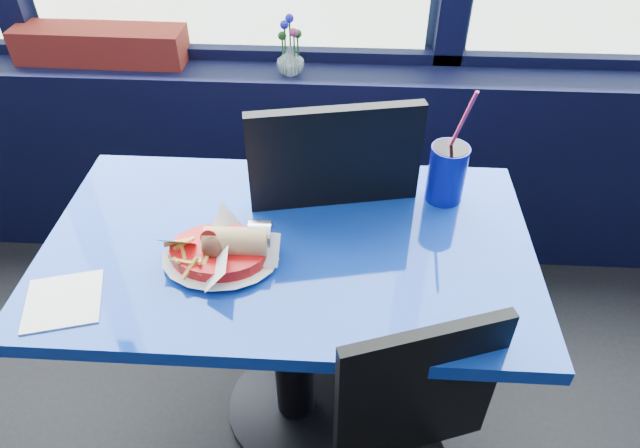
{
  "coord_description": "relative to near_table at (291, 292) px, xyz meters",
  "views": [
    {
      "loc": [
        0.44,
        0.97,
        1.7
      ],
      "look_at": [
        0.38,
        1.98,
        0.83
      ],
      "focal_mm": 32.0,
      "sensor_mm": 36.0,
      "label": 1
    }
  ],
  "objects": [
    {
      "name": "window_sill",
      "position": [
        -0.3,
        0.87,
        -0.17
      ],
      "size": [
        5.0,
        0.26,
        0.8
      ],
      "primitive_type": "cube",
      "color": "black",
      "rests_on": "ground"
    },
    {
      "name": "soda_cup",
      "position": [
        0.4,
        0.2,
        0.27
      ],
      "size": [
        0.1,
        0.1,
        0.34
      ],
      "rotation": [
        0.0,
        0.0,
        -0.0
      ],
      "color": "#0D1298",
      "rests_on": "near_table"
    },
    {
      "name": "food_basket",
      "position": [
        -0.15,
        -0.08,
        0.21
      ],
      "size": [
        0.31,
        0.31,
        0.09
      ],
      "rotation": [
        0.0,
        0.0,
        -0.42
      ],
      "color": "red",
      "rests_on": "near_table"
    },
    {
      "name": "napkin",
      "position": [
        -0.48,
        -0.22,
        0.18
      ],
      "size": [
        0.2,
        0.2,
        0.0
      ],
      "primitive_type": "cube",
      "rotation": [
        0.0,
        0.0,
        0.28
      ],
      "color": "white",
      "rests_on": "near_table"
    },
    {
      "name": "planter_box",
      "position": [
        -0.76,
        0.88,
        0.29
      ],
      "size": [
        0.61,
        0.16,
        0.12
      ],
      "primitive_type": "cube",
      "rotation": [
        0.0,
        0.0,
        -0.02
      ],
      "color": "maroon",
      "rests_on": "window_sill"
    },
    {
      "name": "near_table",
      "position": [
        0.0,
        0.0,
        0.0
      ],
      "size": [
        1.2,
        0.7,
        0.75
      ],
      "color": "black",
      "rests_on": "ground"
    },
    {
      "name": "chair_near_back",
      "position": [
        0.13,
        0.3,
        0.02
      ],
      "size": [
        0.55,
        0.55,
        1.03
      ],
      "rotation": [
        0.0,
        0.0,
        3.35
      ],
      "color": "black",
      "rests_on": "ground"
    },
    {
      "name": "flower_vase",
      "position": [
        -0.07,
        0.82,
        0.29
      ],
      "size": [
        0.1,
        0.1,
        0.2
      ],
      "rotation": [
        0.0,
        0.0,
        -0.03
      ],
      "color": "silver",
      "rests_on": "window_sill"
    },
    {
      "name": "ketchup_bottle",
      "position": [
        0.06,
        0.19,
        0.29
      ],
      "size": [
        0.06,
        0.06,
        0.23
      ],
      "color": "red",
      "rests_on": "near_table"
    }
  ]
}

